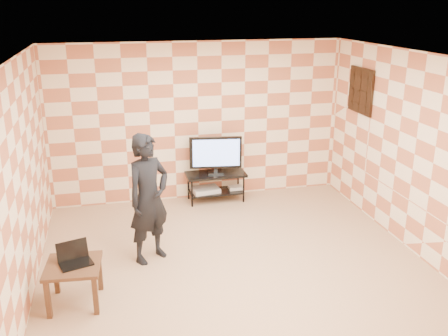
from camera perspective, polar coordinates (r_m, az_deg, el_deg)
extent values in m
plane|color=tan|center=(6.72, 1.20, -10.94)|extent=(5.00, 5.00, 0.00)
cube|color=beige|center=(8.52, -2.96, 5.25)|extent=(5.00, 0.02, 2.70)
cube|color=beige|center=(4.00, 10.48, -11.15)|extent=(5.00, 0.02, 2.70)
cube|color=beige|center=(6.07, -22.20, -1.71)|extent=(0.02, 5.00, 2.70)
cube|color=beige|center=(7.19, 20.95, 1.49)|extent=(0.02, 5.00, 2.70)
cube|color=white|center=(5.88, 1.38, 12.59)|extent=(5.00, 5.00, 0.02)
cube|color=black|center=(8.33, 15.37, 8.53)|extent=(0.04, 0.72, 0.72)
cube|color=black|center=(8.33, 15.37, 8.53)|extent=(0.04, 0.03, 0.68)
cube|color=black|center=(8.33, 15.37, 8.53)|extent=(0.04, 0.68, 0.03)
cube|color=black|center=(8.56, -0.95, -0.73)|extent=(1.02, 0.46, 0.04)
cube|color=black|center=(8.67, -0.94, -2.73)|extent=(0.92, 0.41, 0.03)
cylinder|color=black|center=(8.39, -3.68, -2.85)|extent=(0.03, 0.03, 0.50)
cylinder|color=black|center=(8.73, -4.09, -1.99)|extent=(0.03, 0.03, 0.50)
cylinder|color=black|center=(8.57, 2.26, -2.35)|extent=(0.03, 0.03, 0.50)
cylinder|color=black|center=(8.91, 1.63, -1.52)|extent=(0.03, 0.03, 0.50)
cube|color=black|center=(8.55, -0.96, -0.52)|extent=(0.28, 0.20, 0.03)
cube|color=black|center=(8.53, -0.96, -0.19)|extent=(0.07, 0.06, 0.07)
cube|color=black|center=(8.44, -0.97, 1.79)|extent=(0.88, 0.18, 0.54)
cube|color=#7597EC|center=(8.41, -0.89, 1.73)|extent=(0.79, 0.12, 0.47)
cube|color=#B9B9BB|center=(8.62, -2.12, -2.51)|extent=(0.49, 0.38, 0.08)
cube|color=silver|center=(8.75, 1.34, -2.25)|extent=(0.24, 0.18, 0.06)
cube|color=#3B2114|center=(5.96, -16.88, -10.67)|extent=(0.66, 0.66, 0.04)
cube|color=#3B2114|center=(5.92, -19.48, -14.00)|extent=(0.06, 0.06, 0.46)
cube|color=#3B2114|center=(6.35, -18.65, -11.57)|extent=(0.06, 0.06, 0.46)
cube|color=#3B2114|center=(5.84, -14.48, -13.97)|extent=(0.06, 0.06, 0.46)
cube|color=#3B2114|center=(6.27, -14.02, -11.50)|extent=(0.06, 0.06, 0.46)
cube|color=black|center=(5.94, -16.56, -10.43)|extent=(0.41, 0.34, 0.02)
cube|color=black|center=(6.00, -16.97, -8.96)|extent=(0.35, 0.16, 0.22)
imported|color=black|center=(6.57, -8.60, -3.48)|extent=(0.76, 0.70, 1.74)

